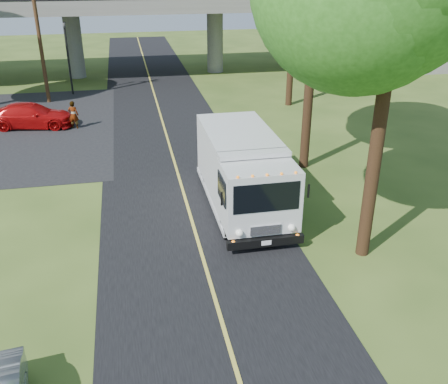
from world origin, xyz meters
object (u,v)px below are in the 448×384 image
object	(u,v)px
red_sedan	(31,116)
pedestrian	(73,115)
utility_pole	(39,35)
step_van	(243,170)
traffic_signal	(67,51)

from	to	relation	value
red_sedan	pedestrian	distance (m)	2.64
red_sedan	utility_pole	bearing A→B (deg)	5.05
utility_pole	red_sedan	size ratio (longest dim) A/B	1.82
utility_pole	pedestrian	bearing A→B (deg)	-71.30
step_van	pedestrian	world-z (taller)	step_van
step_van	red_sedan	world-z (taller)	step_van
step_van	utility_pole	bearing A→B (deg)	117.30
utility_pole	step_van	bearing A→B (deg)	-62.63
traffic_signal	red_sedan	distance (m)	8.38
red_sedan	pedestrian	xyz separation A→B (m)	(2.52, -0.78, 0.12)
traffic_signal	red_sedan	xyz separation A→B (m)	(-1.79, -7.80, -2.48)
utility_pole	red_sedan	distance (m)	6.98
red_sedan	step_van	bearing A→B (deg)	-134.37
traffic_signal	pedestrian	size ratio (longest dim) A/B	3.09
utility_pole	red_sedan	bearing A→B (deg)	-92.90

